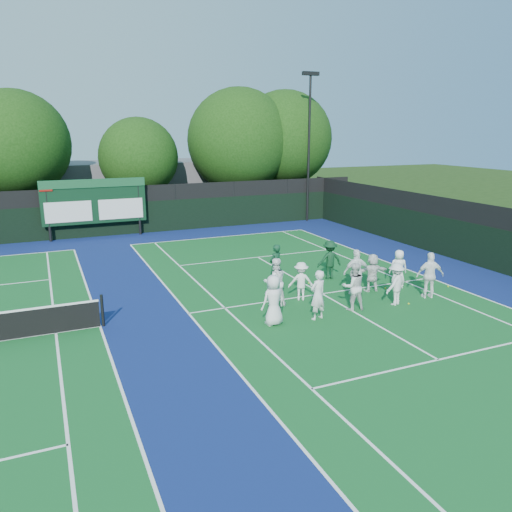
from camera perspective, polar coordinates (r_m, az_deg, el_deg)
name	(u,v)px	position (r m, az deg, el deg)	size (l,w,h in m)	color
ground	(336,302)	(19.26, 9.08, -5.19)	(120.00, 120.00, 0.00)	#1B330E
court_apron	(174,316)	(17.87, -9.32, -6.74)	(34.00, 32.00, 0.01)	navy
near_court	(322,294)	(20.06, 7.56, -4.31)	(11.05, 23.85, 0.01)	#115621
back_fence	(112,214)	(31.88, -16.15, 4.67)	(34.00, 0.08, 3.00)	black
divider_fence_right	(492,241)	(25.43, 25.36, 1.53)	(0.08, 32.00, 3.00)	black
scoreboard	(94,202)	(31.25, -18.00, 5.90)	(6.00, 0.21, 3.55)	black
clubhouse	(149,187)	(40.27, -12.08, 7.73)	(18.00, 6.00, 4.00)	#5A5B5F
light_pole_right	(309,130)	(35.51, 6.11, 14.08)	(1.20, 0.30, 10.12)	black
tree_b	(18,147)	(34.85, -25.54, 11.18)	(6.62, 6.62, 8.80)	black
tree_c	(141,159)	(35.48, -13.05, 10.73)	(5.33, 5.33, 7.21)	black
tree_d	(241,143)	(37.50, -1.75, 12.77)	(7.53, 7.53, 9.36)	black
tree_e	(286,141)	(39.01, 3.42, 13.00)	(7.14, 7.14, 9.28)	black
tennis_ball_0	(281,316)	(17.56, 2.91, -6.84)	(0.07, 0.07, 0.07)	#C5D318
tennis_ball_1	(385,288)	(21.17, 14.57, -3.58)	(0.07, 0.07, 0.07)	#C5D318
tennis_ball_2	(448,286)	(22.22, 21.10, -3.25)	(0.07, 0.07, 0.07)	#C5D318
tennis_ball_3	(270,292)	(20.04, 1.57, -4.13)	(0.07, 0.07, 0.07)	#C5D318
tennis_ball_4	(309,283)	(21.30, 6.07, -3.08)	(0.07, 0.07, 0.07)	#C5D318
tennis_ball_5	(409,304)	(19.57, 17.05, -5.23)	(0.07, 0.07, 0.07)	#C5D318
player_front_0	(273,300)	(16.59, 2.01, -5.07)	(0.84, 0.55, 1.72)	silver
player_front_1	(318,295)	(17.18, 7.07, -4.45)	(0.64, 0.42, 1.75)	silver
player_front_2	(353,286)	(18.29, 11.06, -3.43)	(0.86, 0.67, 1.76)	silver
player_front_3	(396,284)	(19.19, 15.69, -3.10)	(1.04, 0.60, 1.61)	silver
player_front_4	(430,275)	(20.33, 19.26, -2.10)	(1.06, 0.44, 1.82)	white
player_back_0	(275,282)	(18.39, 2.19, -2.99)	(0.88, 0.69, 1.81)	white
player_back_1	(301,281)	(19.08, 5.16, -2.89)	(0.97, 0.55, 1.49)	white
player_back_2	(356,272)	(19.93, 11.40, -1.85)	(1.08, 0.45, 1.84)	white
player_back_3	(372,273)	(20.57, 13.14, -1.86)	(1.44, 0.46, 1.55)	silver
player_back_4	(398,267)	(21.71, 15.97, -1.26)	(0.73, 0.48, 1.50)	white
coach_left	(276,265)	(20.65, 2.25, -1.09)	(0.65, 0.43, 1.78)	#0F3720
coach_right	(330,260)	(21.91, 8.41, -0.44)	(1.10, 0.63, 1.71)	#0D331A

